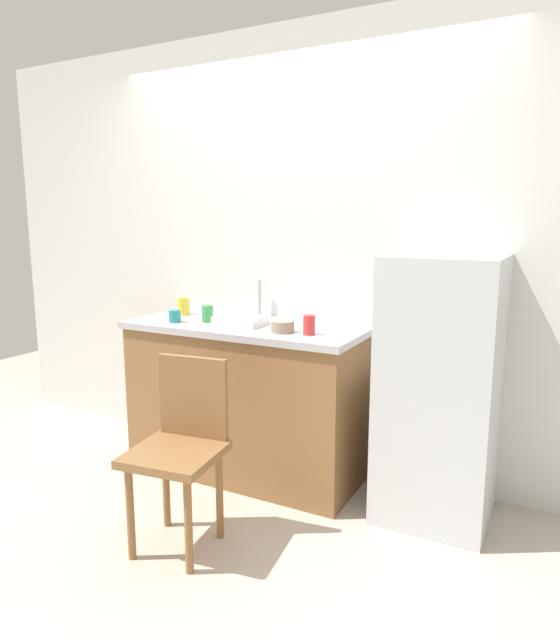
# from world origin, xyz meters

# --- Properties ---
(ground_plane) EXTENTS (8.00, 8.00, 0.00)m
(ground_plane) POSITION_xyz_m (0.00, 0.00, 0.00)
(ground_plane) COLOR #BCB2A3
(back_wall) EXTENTS (4.80, 0.10, 2.66)m
(back_wall) POSITION_xyz_m (0.00, 1.00, 1.33)
(back_wall) COLOR silver
(back_wall) RESTS_ON ground_plane
(cabinet_base) EXTENTS (1.39, 0.60, 0.89)m
(cabinet_base) POSITION_xyz_m (-0.17, 0.65, 0.44)
(cabinet_base) COLOR olive
(cabinet_base) RESTS_ON ground_plane
(countertop) EXTENTS (1.43, 0.64, 0.04)m
(countertop) POSITION_xyz_m (-0.17, 0.65, 0.91)
(countertop) COLOR #B7B7BC
(countertop) RESTS_ON cabinet_base
(faucet) EXTENTS (0.02, 0.02, 0.23)m
(faucet) POSITION_xyz_m (-0.23, 0.90, 1.04)
(faucet) COLOR #B7B7BC
(faucet) RESTS_ON countertop
(refrigerator) EXTENTS (0.56, 0.56, 1.36)m
(refrigerator) POSITION_xyz_m (0.97, 0.67, 0.68)
(refrigerator) COLOR silver
(refrigerator) RESTS_ON ground_plane
(chair) EXTENTS (0.45, 0.45, 0.89)m
(chair) POSITION_xyz_m (-0.04, -0.16, 0.50)
(chair) COLOR olive
(chair) RESTS_ON ground_plane
(dish_tray) EXTENTS (0.28, 0.20, 0.05)m
(dish_tray) POSITION_xyz_m (-0.18, 0.60, 0.95)
(dish_tray) COLOR white
(dish_tray) RESTS_ON countertop
(terracotta_bowl) EXTENTS (0.13, 0.13, 0.06)m
(terracotta_bowl) POSITION_xyz_m (0.14, 0.52, 0.96)
(terracotta_bowl) COLOR gray
(terracotta_bowl) RESTS_ON countertop
(cup_green) EXTENTS (0.07, 0.07, 0.10)m
(cup_green) POSITION_xyz_m (-0.40, 0.58, 0.98)
(cup_green) COLOR green
(cup_green) RESTS_ON countertop
(cup_yellow) EXTENTS (0.08, 0.08, 0.11)m
(cup_yellow) POSITION_xyz_m (-0.69, 0.72, 0.98)
(cup_yellow) COLOR yellow
(cup_yellow) RESTS_ON countertop
(cup_teal) EXTENTS (0.07, 0.07, 0.07)m
(cup_teal) POSITION_xyz_m (-0.57, 0.49, 0.96)
(cup_teal) COLOR teal
(cup_teal) RESTS_ON countertop
(cup_red) EXTENTS (0.07, 0.07, 0.11)m
(cup_red) POSITION_xyz_m (0.30, 0.53, 0.98)
(cup_red) COLOR red
(cup_red) RESTS_ON countertop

